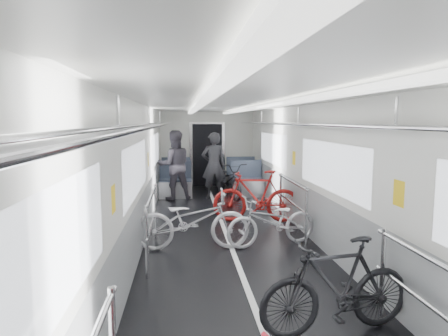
# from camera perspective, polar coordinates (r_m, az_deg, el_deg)

# --- Properties ---
(car_shell) EXTENTS (3.02, 14.01, 2.41)m
(car_shell) POSITION_cam_1_polar(r_m,az_deg,el_deg) (7.81, -0.07, -0.46)
(car_shell) COLOR black
(car_shell) RESTS_ON ground
(bike_left_far) EXTENTS (1.87, 0.66, 0.98)m
(bike_left_far) POSITION_cam_1_polar(r_m,az_deg,el_deg) (6.60, -4.53, -7.46)
(bike_left_far) COLOR #BCBBC0
(bike_left_far) RESTS_ON floor
(bike_right_near) EXTENTS (1.67, 0.69, 0.98)m
(bike_right_near) POSITION_cam_1_polar(r_m,az_deg,el_deg) (4.26, 15.79, -15.91)
(bike_right_near) COLOR black
(bike_right_near) RESTS_ON floor
(bike_right_mid) EXTENTS (1.71, 0.93, 0.85)m
(bike_right_mid) POSITION_cam_1_polar(r_m,az_deg,el_deg) (6.83, 6.89, -7.56)
(bike_right_mid) COLOR silver
(bike_right_mid) RESTS_ON floor
(bike_right_far) EXTENTS (1.88, 0.79, 1.09)m
(bike_right_far) POSITION_cam_1_polar(r_m,az_deg,el_deg) (8.34, 4.67, -4.05)
(bike_right_far) COLOR maroon
(bike_right_far) RESTS_ON floor
(bike_aisle) EXTENTS (1.10, 1.99, 0.99)m
(bike_aisle) POSITION_cam_1_polar(r_m,az_deg,el_deg) (10.92, 0.62, -1.73)
(bike_aisle) COLOR black
(bike_aisle) RESTS_ON floor
(person_standing) EXTENTS (0.70, 0.50, 1.81)m
(person_standing) POSITION_cam_1_polar(r_m,az_deg,el_deg) (10.83, -1.49, 0.38)
(person_standing) COLOR black
(person_standing) RESTS_ON floor
(person_seated) EXTENTS (1.02, 0.86, 1.86)m
(person_seated) POSITION_cam_1_polar(r_m,az_deg,el_deg) (10.74, -7.10, 0.41)
(person_seated) COLOR #322E36
(person_seated) RESTS_ON floor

